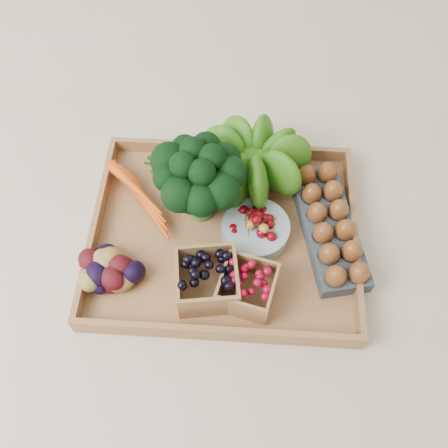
# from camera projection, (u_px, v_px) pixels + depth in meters

# --- Properties ---
(ground) EXTENTS (4.00, 4.00, 0.00)m
(ground) POSITION_uv_depth(u_px,v_px,m) (224.00, 239.00, 1.07)
(ground) COLOR beige
(ground) RESTS_ON ground
(tray) EXTENTS (0.55, 0.45, 0.01)m
(tray) POSITION_uv_depth(u_px,v_px,m) (224.00, 237.00, 1.06)
(tray) COLOR #9A6A40
(tray) RESTS_ON ground
(carrots) EXTENTS (0.18, 0.13, 0.04)m
(carrots) POSITION_uv_depth(u_px,v_px,m) (142.00, 196.00, 1.08)
(carrots) COLOR #E24A0D
(carrots) RESTS_ON tray
(lettuce) EXTENTS (0.16, 0.16, 0.16)m
(lettuce) POSITION_uv_depth(u_px,v_px,m) (256.00, 157.00, 1.06)
(lettuce) COLOR #21560D
(lettuce) RESTS_ON tray
(broccoli) EXTENTS (0.19, 0.19, 0.15)m
(broccoli) POSITION_uv_depth(u_px,v_px,m) (200.00, 192.00, 1.02)
(broccoli) COLOR black
(broccoli) RESTS_ON tray
(cherry_bowl) EXTENTS (0.14, 0.14, 0.04)m
(cherry_bowl) POSITION_uv_depth(u_px,v_px,m) (255.00, 230.00, 1.04)
(cherry_bowl) COLOR #8C9EA5
(cherry_bowl) RESTS_ON tray
(egg_carton) EXTENTS (0.16, 0.31, 0.03)m
(egg_carton) POSITION_uv_depth(u_px,v_px,m) (328.00, 229.00, 1.04)
(egg_carton) COLOR #353D43
(egg_carton) RESTS_ON tray
(potatoes) EXTENTS (0.14, 0.14, 0.08)m
(potatoes) POSITION_uv_depth(u_px,v_px,m) (108.00, 269.00, 0.97)
(potatoes) COLOR #37080D
(potatoes) RESTS_ON tray
(punnet_blackberry) EXTENTS (0.13, 0.13, 0.08)m
(punnet_blackberry) POSITION_uv_depth(u_px,v_px,m) (207.00, 280.00, 0.96)
(punnet_blackberry) COLOR black
(punnet_blackberry) RESTS_ON tray
(punnet_raspberry) EXTENTS (0.12, 0.12, 0.07)m
(punnet_raspberry) POSITION_uv_depth(u_px,v_px,m) (247.00, 287.00, 0.95)
(punnet_raspberry) COLOR maroon
(punnet_raspberry) RESTS_ON tray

